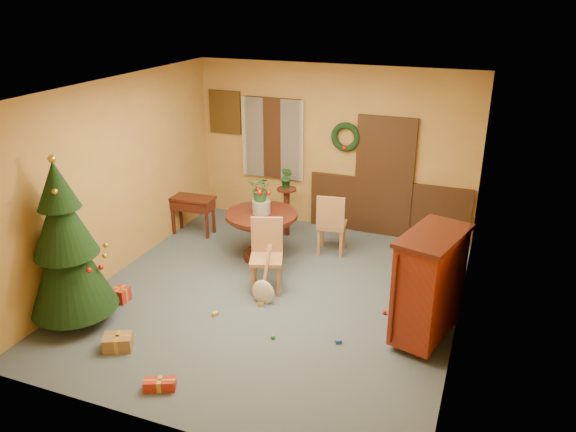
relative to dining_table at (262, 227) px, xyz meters
The scene contains 21 objects.
room_envelope 1.94m from the dining_table, 63.49° to the left, with size 5.50×5.50×5.50m.
dining_table is the anchor object (origin of this frame).
urn 0.34m from the dining_table, behind, with size 0.28×0.28×0.21m, color slate.
centerpiece_plant 0.64m from the dining_table, behind, with size 0.36×0.31×0.40m, color #1E4C23.
chair_near 0.94m from the dining_table, 62.32° to the right, with size 0.58×0.58×1.05m.
chair_far 1.12m from the dining_table, 29.51° to the left, with size 0.51×0.51×1.03m.
guitar 1.40m from the dining_table, 65.90° to the right, with size 0.33×0.15×0.77m, color beige, non-canonical shape.
plant_stand 1.01m from the dining_table, 88.29° to the left, with size 0.34×0.34×0.87m.
stand_plant 1.13m from the dining_table, 88.29° to the left, with size 0.21×0.17×0.39m, color #19471E.
christmas_tree 3.03m from the dining_table, 120.85° to the right, with size 1.09×1.09×2.25m.
writing_desk 1.60m from the dining_table, 162.60° to the left, with size 0.79×0.42×0.68m.
sideboard 3.08m from the dining_table, 25.47° to the right, with size 0.85×1.22×1.42m.
gift_a 3.00m from the dining_table, 102.57° to the right, with size 0.41×0.37×0.18m.
gift_b 2.38m from the dining_table, 123.63° to the right, with size 0.21×0.21×0.21m.
gift_c 2.75m from the dining_table, 124.13° to the right, with size 0.32×0.32×0.15m.
gift_d 3.39m from the dining_table, 85.90° to the right, with size 0.37×0.26×0.12m.
toy_a 2.62m from the dining_table, 45.22° to the right, with size 0.08×0.05×0.05m, color #234D9B.
toy_b 2.33m from the dining_table, 63.22° to the right, with size 0.06×0.06×0.06m, color #268C42.
toy_c 1.89m from the dining_table, 86.87° to the right, with size 0.08×0.05×0.05m, color gold.
toy_d 2.46m from the dining_table, 23.69° to the right, with size 0.06×0.06×0.06m, color red.
toy_e 1.57m from the dining_table, 67.51° to the right, with size 0.08×0.05×0.05m, color gold.
Camera 1 is at (2.70, -6.42, 4.04)m, focal length 35.00 mm.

